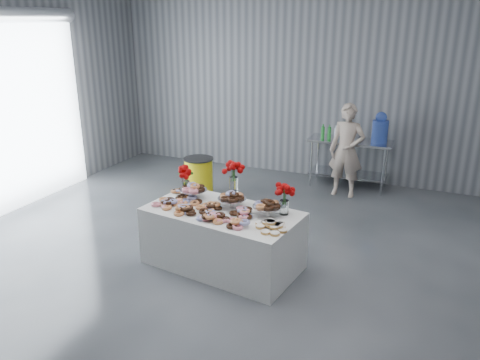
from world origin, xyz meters
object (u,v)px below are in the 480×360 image
Objects in this scene: prep_table at (349,155)px; water_jug at (380,129)px; display_table at (223,238)px; person at (347,151)px; trash_barrel at (199,177)px.

prep_table is 2.71× the size of water_jug.
person is at bearing 73.92° from display_table.
display_table is at bearing -104.75° from person.
display_table is at bearing -103.64° from prep_table.
trash_barrel is at bearing -155.21° from person.
person reaches higher than trash_barrel.
water_jug reaches higher than trash_barrel.
prep_table is (0.88, 3.63, 0.24)m from display_table.
trash_barrel is (-2.38, -1.03, -0.48)m from person.
display_table is 3.30m from person.
person reaches higher than display_table.
water_jug is 0.34× the size of person.
prep_table is 0.52m from person.
person is 2.63m from trash_barrel.
person reaches higher than prep_table.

